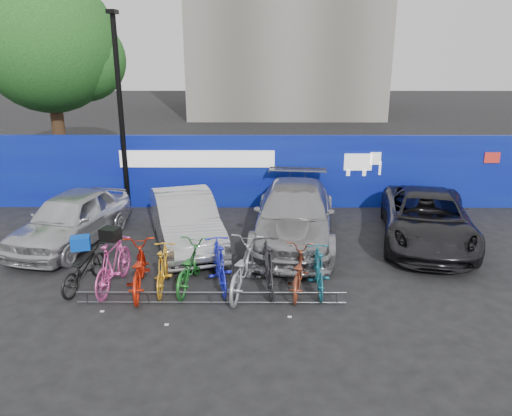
{
  "coord_description": "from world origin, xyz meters",
  "views": [
    {
      "loc": [
        0.96,
        -9.85,
        5.16
      ],
      "look_at": [
        0.92,
        2.0,
        1.27
      ],
      "focal_mm": 35.0,
      "sensor_mm": 36.0,
      "label": 1
    }
  ],
  "objects_px": {
    "bike_rack": "(211,297)",
    "bike_4": "(189,266)",
    "tree": "(55,47)",
    "bike_1": "(113,264)",
    "car_2": "(294,214)",
    "bike_0": "(83,268)",
    "car_0": "(71,219)",
    "bike_8": "(298,271)",
    "bike_3": "(163,268)",
    "lamppost": "(121,110)",
    "car_3": "(427,219)",
    "bike_5": "(219,264)",
    "bike_9": "(319,270)",
    "bike_2": "(138,269)",
    "bike_6": "(242,268)",
    "car_1": "(185,220)",
    "bike_7": "(268,265)"
  },
  "relations": [
    {
      "from": "bike_2",
      "to": "bike_7",
      "type": "relative_size",
      "value": 1.07
    },
    {
      "from": "bike_3",
      "to": "bike_5",
      "type": "bearing_deg",
      "value": -176.86
    },
    {
      "from": "bike_3",
      "to": "bike_4",
      "type": "bearing_deg",
      "value": -170.67
    },
    {
      "from": "bike_1",
      "to": "bike_4",
      "type": "bearing_deg",
      "value": -169.74
    },
    {
      "from": "bike_rack",
      "to": "bike_8",
      "type": "xyz_separation_m",
      "value": [
        1.84,
        0.63,
        0.31
      ]
    },
    {
      "from": "bike_7",
      "to": "lamppost",
      "type": "bearing_deg",
      "value": -55.92
    },
    {
      "from": "car_2",
      "to": "bike_4",
      "type": "xyz_separation_m",
      "value": [
        -2.51,
        -2.78,
        -0.26
      ]
    },
    {
      "from": "bike_3",
      "to": "car_2",
      "type": "bearing_deg",
      "value": -137.82
    },
    {
      "from": "bike_9",
      "to": "car_0",
      "type": "bearing_deg",
      "value": -22.39
    },
    {
      "from": "bike_3",
      "to": "bike_8",
      "type": "xyz_separation_m",
      "value": [
        2.95,
        -0.09,
        -0.03
      ]
    },
    {
      "from": "bike_7",
      "to": "bike_9",
      "type": "bearing_deg",
      "value": 168.99
    },
    {
      "from": "bike_9",
      "to": "bike_3",
      "type": "bearing_deg",
      "value": -0.74
    },
    {
      "from": "car_2",
      "to": "bike_1",
      "type": "bearing_deg",
      "value": -139.41
    },
    {
      "from": "car_0",
      "to": "bike_1",
      "type": "relative_size",
      "value": 2.2
    },
    {
      "from": "lamppost",
      "to": "bike_5",
      "type": "relative_size",
      "value": 3.36
    },
    {
      "from": "lamppost",
      "to": "car_3",
      "type": "relative_size",
      "value": 1.24
    },
    {
      "from": "bike_4",
      "to": "bike_0",
      "type": "bearing_deg",
      "value": 9.4
    },
    {
      "from": "lamppost",
      "to": "bike_5",
      "type": "bearing_deg",
      "value": -57.45
    },
    {
      "from": "car_2",
      "to": "lamppost",
      "type": "bearing_deg",
      "value": 161.17
    },
    {
      "from": "bike_rack",
      "to": "car_1",
      "type": "height_order",
      "value": "car_1"
    },
    {
      "from": "bike_rack",
      "to": "bike_9",
      "type": "distance_m",
      "value": 2.39
    },
    {
      "from": "bike_8",
      "to": "bike_rack",
      "type": "bearing_deg",
      "value": 28.12
    },
    {
      "from": "car_0",
      "to": "bike_0",
      "type": "height_order",
      "value": "car_0"
    },
    {
      "from": "car_3",
      "to": "car_2",
      "type": "bearing_deg",
      "value": -169.96
    },
    {
      "from": "car_3",
      "to": "bike_4",
      "type": "distance_m",
      "value": 6.65
    },
    {
      "from": "bike_0",
      "to": "bike_6",
      "type": "relative_size",
      "value": 0.83
    },
    {
      "from": "bike_2",
      "to": "bike_6",
      "type": "bearing_deg",
      "value": 172.48
    },
    {
      "from": "car_1",
      "to": "car_3",
      "type": "distance_m",
      "value": 6.51
    },
    {
      "from": "lamppost",
      "to": "bike_7",
      "type": "xyz_separation_m",
      "value": [
        4.38,
        -5.27,
        -2.71
      ]
    },
    {
      "from": "tree",
      "to": "bike_4",
      "type": "height_order",
      "value": "tree"
    },
    {
      "from": "car_2",
      "to": "bike_9",
      "type": "distance_m",
      "value": 3.0
    },
    {
      "from": "bike_rack",
      "to": "bike_8",
      "type": "height_order",
      "value": "bike_8"
    },
    {
      "from": "bike_8",
      "to": "bike_0",
      "type": "bearing_deg",
      "value": 7.38
    },
    {
      "from": "bike_0",
      "to": "bike_4",
      "type": "relative_size",
      "value": 0.92
    },
    {
      "from": "lamppost",
      "to": "bike_1",
      "type": "bearing_deg",
      "value": -79.32
    },
    {
      "from": "car_2",
      "to": "bike_8",
      "type": "height_order",
      "value": "car_2"
    },
    {
      "from": "bike_rack",
      "to": "bike_4",
      "type": "xyz_separation_m",
      "value": [
        -0.55,
        0.82,
        0.34
      ]
    },
    {
      "from": "bike_1",
      "to": "car_2",
      "type": "bearing_deg",
      "value": -138.06
    },
    {
      "from": "car_0",
      "to": "bike_1",
      "type": "bearing_deg",
      "value": -40.93
    },
    {
      "from": "car_0",
      "to": "bike_9",
      "type": "distance_m",
      "value": 6.9
    },
    {
      "from": "bike_4",
      "to": "bike_8",
      "type": "distance_m",
      "value": 2.4
    },
    {
      "from": "lamppost",
      "to": "bike_2",
      "type": "distance_m",
      "value": 6.25
    },
    {
      "from": "car_0",
      "to": "bike_8",
      "type": "relative_size",
      "value": 2.33
    },
    {
      "from": "lamppost",
      "to": "bike_3",
      "type": "xyz_separation_m",
      "value": [
        2.09,
        -5.29,
        -2.77
      ]
    },
    {
      "from": "bike_3",
      "to": "bike_1",
      "type": "bearing_deg",
      "value": -2.15
    },
    {
      "from": "car_3",
      "to": "bike_4",
      "type": "xyz_separation_m",
      "value": [
        -6.09,
        -2.67,
        -0.19
      ]
    },
    {
      "from": "bike_9",
      "to": "bike_2",
      "type": "bearing_deg",
      "value": 1.02
    },
    {
      "from": "bike_5",
      "to": "bike_3",
      "type": "bearing_deg",
      "value": -8.2
    },
    {
      "from": "bike_0",
      "to": "bike_3",
      "type": "distance_m",
      "value": 1.79
    },
    {
      "from": "car_3",
      "to": "bike_5",
      "type": "relative_size",
      "value": 2.7
    }
  ]
}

